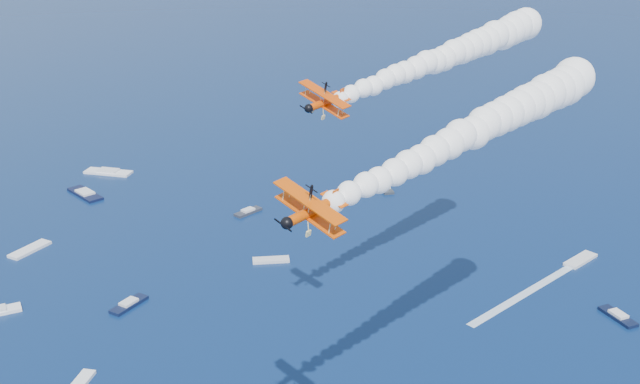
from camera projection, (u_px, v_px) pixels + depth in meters
biplane_lead at (326, 102)px, 113.23m from camera, size 9.35×11.05×8.22m
biplane_trail at (312, 211)px, 80.65m from camera, size 9.45×11.10×8.18m
smoke_trail_lead at (444, 57)px, 131.79m from camera, size 58.85×19.03×10.57m
smoke_trail_trail at (473, 131)px, 99.08m from camera, size 58.82×18.34×10.57m
spectator_boats at (92, 268)px, 181.26m from camera, size 192.04×169.54×0.70m
boat_wakes at (39, 325)px, 158.58m from camera, size 195.25×201.89×0.04m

